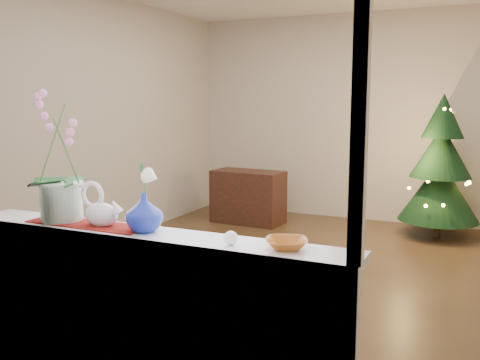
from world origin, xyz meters
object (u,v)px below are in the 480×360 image
Objects in this scene: orchid_pot at (59,156)px; blue_vase at (144,210)px; side_table at (248,197)px; paperweight at (231,238)px; xmas_tree at (441,166)px; swan at (101,205)px; amber_dish at (286,244)px.

blue_vase is (0.55, -0.01, -0.25)m from orchid_pot.
paperweight is at bearing -63.35° from side_table.
orchid_pot is at bearing -110.72° from xmas_tree.
paperweight is (1.06, -0.05, -0.33)m from orchid_pot.
blue_vase is 4.46m from xmas_tree.
swan is (0.28, -0.01, -0.25)m from orchid_pot.
orchid_pot is at bearing -76.87° from side_table.
side_table is at bearing 116.18° from amber_dish.
orchid_pot is 4.63m from xmas_tree.
swan is 0.29× the size of side_table.
swan is 0.79m from paperweight.
amber_dish is (0.25, 0.05, -0.01)m from paperweight.
xmas_tree is 1.83× the size of side_table.
blue_vase is at bearing -1.06° from orchid_pot.
side_table is (-1.22, 4.04, -0.69)m from blue_vase.
swan is 4.03× the size of paperweight.
xmas_tree reaches higher than blue_vase.
amber_dish is (1.04, -0.00, -0.09)m from swan.
orchid_pot is 3.18× the size of blue_vase.
orchid_pot reaches higher than blue_vase.
xmas_tree is 2.37m from side_table.
xmas_tree is at bearing 10.69° from side_table.
paperweight is at bearing -19.73° from swan.
blue_vase is at bearing -17.23° from swan.
amber_dish is at bearing 0.28° from blue_vase.
paperweight is at bearing -2.87° from orchid_pot.
orchid_pot is at bearing 162.61° from swan.
paperweight is (0.78, -0.05, -0.08)m from swan.
side_table is (-2.30, -0.28, -0.49)m from xmas_tree.
xmas_tree reaches higher than side_table.
xmas_tree is at bearing 69.28° from orchid_pot.
orchid_pot is 1.36m from amber_dish.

